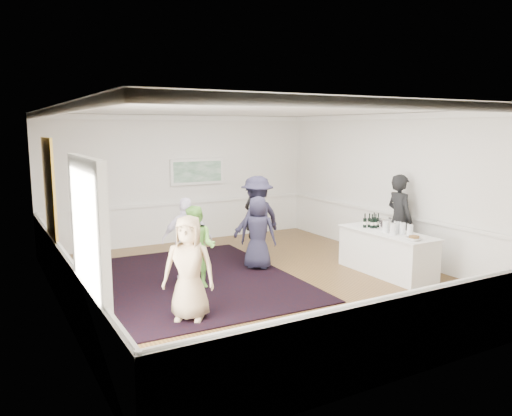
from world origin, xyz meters
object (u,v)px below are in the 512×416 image
guest_navy (258,233)px  guest_lilac (187,240)px  guest_dark_b (255,214)px  bartender (399,220)px  guest_tan (189,268)px  ice_bucket (385,224)px  guest_dark_a (257,219)px  guest_green (197,247)px  nut_bowl (414,238)px  serving_table (387,252)px

guest_navy → guest_lilac: bearing=44.4°
guest_dark_b → guest_navy: size_ratio=1.17×
bartender → guest_lilac: (-4.38, 1.05, -0.16)m
bartender → guest_tan: bartender is taller
guest_navy → ice_bucket: guest_navy is taller
guest_tan → guest_lilac: size_ratio=1.00×
bartender → guest_dark_a: size_ratio=1.03×
guest_tan → guest_navy: guest_tan is taller
guest_green → guest_dark_a: 2.19m
guest_green → guest_lilac: guest_lilac is taller
guest_dark_b → guest_green: bearing=12.2°
guest_green → guest_dark_a: (1.88, 1.10, 0.18)m
guest_lilac → nut_bowl: 4.19m
guest_dark_b → ice_bucket: 3.15m
guest_tan → guest_navy: size_ratio=1.06×
guest_dark_b → ice_bucket: bearing=89.1°
bartender → guest_dark_b: size_ratio=1.08×
nut_bowl → bartender: bearing=55.0°
guest_navy → guest_green: bearing=58.8°
serving_table → bartender: bartender is taller
guest_dark_a → ice_bucket: (1.81, -2.00, 0.04)m
guest_dark_a → guest_lilac: bearing=7.6°
guest_lilac → guest_green: bearing=111.1°
serving_table → guest_dark_b: size_ratio=1.19×
guest_lilac → guest_dark_b: (2.29, 1.50, 0.09)m
bartender → ice_bucket: bartender is taller
serving_table → guest_navy: size_ratio=1.39×
serving_table → guest_dark_b: 3.28m
guest_tan → guest_green: guest_tan is taller
bartender → ice_bucket: (-0.66, -0.26, 0.01)m
guest_dark_b → ice_bucket: (1.43, -2.81, 0.08)m
guest_dark_a → guest_dark_b: (0.39, 0.80, -0.04)m
bartender → ice_bucket: bearing=117.5°
guest_green → nut_bowl: (3.51, -1.84, 0.14)m
bartender → guest_lilac: bartender is taller
guest_green → guest_tan: bearing=-72.3°
guest_tan → ice_bucket: size_ratio=6.19×
serving_table → bartender: bearing=29.3°
guest_lilac → guest_dark_b: bearing=-128.7°
guest_tan → guest_dark_b: size_ratio=0.90×
guest_navy → serving_table: bearing=-176.6°
guest_green → ice_bucket: bearing=30.9°
guest_dark_a → nut_bowl: bearing=106.5°
serving_table → guest_lilac: size_ratio=1.31×
nut_bowl → serving_table: bearing=81.4°
guest_lilac → guest_dark_b: size_ratio=0.90×
serving_table → nut_bowl: 0.93m
guest_dark_a → guest_tan: bearing=31.5°
guest_green → guest_lilac: (-0.02, 0.41, 0.05)m
guest_green → bartender: bearing=36.3°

